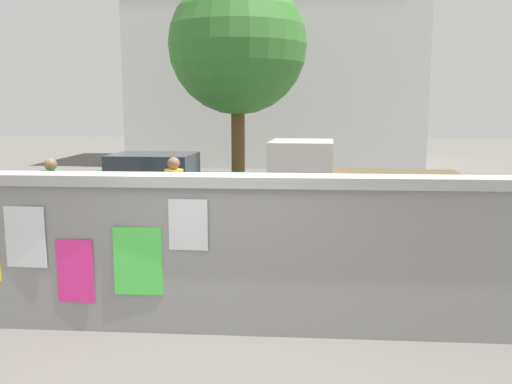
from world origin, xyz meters
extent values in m
plane|color=#605B56|center=(0.00, 8.00, 0.00)|extent=(60.00, 60.00, 0.00)
cube|color=gray|center=(0.00, 0.00, 0.83)|extent=(7.71, 0.30, 1.66)
cube|color=#9C9C9C|center=(0.00, 0.00, 1.72)|extent=(7.91, 0.42, 0.12)
cube|color=silver|center=(-2.13, -0.16, 1.08)|extent=(0.47, 0.04, 0.69)
cube|color=#F42D8C|center=(-1.59, -0.16, 0.71)|extent=(0.42, 0.03, 0.72)
cube|color=#4CD84C|center=(-0.87, -0.16, 0.83)|extent=(0.54, 0.02, 0.77)
cube|color=silver|center=(-0.30, -0.16, 1.25)|extent=(0.43, 0.03, 0.56)
cylinder|color=black|center=(0.81, 4.12, 0.35)|extent=(0.71, 0.24, 0.70)
cylinder|color=black|center=(0.89, 5.42, 0.35)|extent=(0.71, 0.24, 0.70)
cylinder|color=black|center=(3.30, 3.96, 0.35)|extent=(0.71, 0.24, 0.70)
cylinder|color=black|center=(3.39, 5.26, 0.35)|extent=(0.71, 0.24, 0.70)
cube|color=silver|center=(0.95, 4.76, 1.10)|extent=(1.29, 1.57, 1.50)
cube|color=brown|center=(2.75, 4.65, 0.80)|extent=(2.49, 1.65, 0.90)
cylinder|color=black|center=(-1.03, 7.45, 0.30)|extent=(0.61, 0.21, 0.60)
cylinder|color=black|center=(-1.09, 5.99, 0.30)|extent=(0.61, 0.21, 0.60)
cylinder|color=black|center=(-3.52, 7.56, 0.30)|extent=(0.61, 0.21, 0.60)
cylinder|color=black|center=(-3.59, 6.10, 0.30)|extent=(0.61, 0.21, 0.60)
cube|color=#197233|center=(-2.31, 6.78, 0.60)|extent=(3.87, 1.87, 0.60)
cube|color=#262D38|center=(-2.51, 6.79, 1.15)|extent=(1.97, 1.62, 0.50)
cylinder|color=black|center=(-2.94, 1.89, 0.30)|extent=(0.61, 0.18, 0.60)
cylinder|color=black|center=(-1.65, 1.70, 0.30)|extent=(0.61, 0.20, 0.60)
cube|color=red|center=(-2.30, 1.79, 0.58)|extent=(1.02, 0.38, 0.32)
cube|color=black|center=(-2.10, 1.77, 0.76)|extent=(0.59, 0.30, 0.10)
cube|color=#262626|center=(-2.84, 1.87, 0.85)|extent=(0.12, 0.56, 0.03)
cylinder|color=black|center=(-0.53, 2.32, 0.33)|extent=(0.66, 0.11, 0.66)
cylinder|color=black|center=(0.51, 2.21, 0.33)|extent=(0.66, 0.11, 0.66)
cube|color=black|center=(-0.01, 2.26, 0.51)|extent=(0.95, 0.15, 0.06)
cylinder|color=black|center=(0.14, 2.25, 0.73)|extent=(0.03, 0.03, 0.40)
cube|color=black|center=(0.14, 2.25, 0.93)|extent=(0.21, 0.10, 0.05)
cube|color=black|center=(-0.48, 2.32, 0.88)|extent=(0.09, 0.44, 0.03)
cylinder|color=black|center=(1.66, 1.42, 0.33)|extent=(0.66, 0.13, 0.66)
cylinder|color=black|center=(2.70, 1.28, 0.33)|extent=(0.66, 0.13, 0.66)
cube|color=gold|center=(2.18, 1.35, 0.51)|extent=(0.95, 0.16, 0.06)
cylinder|color=gold|center=(2.33, 1.33, 0.73)|extent=(0.03, 0.03, 0.40)
cube|color=black|center=(2.33, 1.33, 0.93)|extent=(0.21, 0.11, 0.05)
cube|color=black|center=(1.71, 1.41, 0.88)|extent=(0.10, 0.44, 0.03)
cylinder|color=#3F994C|center=(-3.47, 3.27, 0.40)|extent=(0.12, 0.12, 0.80)
cylinder|color=#3F994C|center=(-3.36, 3.42, 0.40)|extent=(0.12, 0.12, 0.80)
cylinder|color=#3F994C|center=(-3.42, 3.35, 1.10)|extent=(0.47, 0.47, 0.60)
sphere|color=#8C664C|center=(-3.42, 3.35, 1.51)|extent=(0.22, 0.22, 0.22)
cylinder|color=#D83F72|center=(-1.36, 3.76, 0.40)|extent=(0.12, 0.12, 0.80)
cylinder|color=#D83F72|center=(-1.28, 3.60, 0.40)|extent=(0.12, 0.12, 0.80)
cylinder|color=yellow|center=(-1.32, 3.68, 1.10)|extent=(0.45, 0.45, 0.60)
sphere|color=#8C664C|center=(-1.32, 3.68, 1.51)|extent=(0.22, 0.22, 0.22)
cylinder|color=brown|center=(-0.87, 10.25, 1.42)|extent=(0.40, 0.40, 2.84)
sphere|color=#326F29|center=(-0.87, 10.25, 4.23)|extent=(3.96, 3.96, 3.96)
cube|color=silver|center=(-0.11, 19.02, 4.44)|extent=(12.07, 5.91, 8.88)
camera|label=1|loc=(0.86, -5.89, 2.53)|focal=38.68mm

